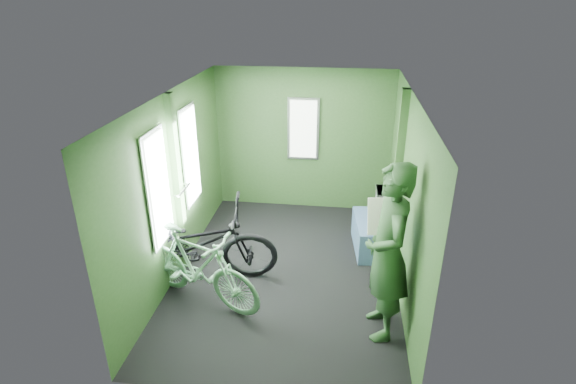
# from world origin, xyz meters

# --- Properties ---
(room) EXTENTS (4.00, 4.02, 2.31)m
(room) POSITION_xyz_m (-0.04, 0.04, 1.44)
(room) COLOR black
(room) RESTS_ON ground
(bicycle_black) EXTENTS (2.16, 1.17, 1.20)m
(bicycle_black) POSITION_xyz_m (-1.11, -0.31, 0.00)
(bicycle_black) COLOR black
(bicycle_black) RESTS_ON ground
(bicycle_mint) EXTENTS (1.75, 1.16, 1.04)m
(bicycle_mint) POSITION_xyz_m (-0.92, -0.75, 0.00)
(bicycle_mint) COLOR #7EBC93
(bicycle_mint) RESTS_ON ground
(passenger) EXTENTS (0.55, 0.77, 1.92)m
(passenger) POSITION_xyz_m (1.14, -0.94, 0.96)
(passenger) COLOR #2A4C29
(passenger) RESTS_ON ground
(waste_box) EXTENTS (0.26, 0.37, 0.89)m
(waste_box) POSITION_xyz_m (1.26, 0.80, 0.44)
(waste_box) COLOR slate
(waste_box) RESTS_ON ground
(bench_seat) EXTENTS (0.58, 0.94, 0.94)m
(bench_seat) POSITION_xyz_m (1.15, 0.74, 0.28)
(bench_seat) COLOR navy
(bench_seat) RESTS_ON ground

